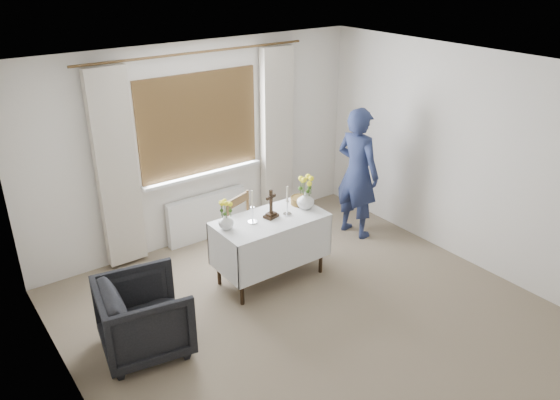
{
  "coord_description": "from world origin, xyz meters",
  "views": [
    {
      "loc": [
        -2.96,
        -3.24,
        3.43
      ],
      "look_at": [
        0.08,
        0.93,
        1.06
      ],
      "focal_mm": 35.0,
      "sensor_mm": 36.0,
      "label": 1
    }
  ],
  "objects_px": {
    "wooden_chair": "(251,236)",
    "flower_vase_right": "(306,200)",
    "altar_table": "(271,249)",
    "armchair": "(144,317)",
    "flower_vase_left": "(226,221)",
    "wooden_cross": "(271,204)",
    "person": "(357,173)"
  },
  "relations": [
    {
      "from": "wooden_chair",
      "to": "flower_vase_right",
      "type": "relative_size",
      "value": 4.46
    },
    {
      "from": "wooden_chair",
      "to": "person",
      "type": "distance_m",
      "value": 1.67
    },
    {
      "from": "person",
      "to": "altar_table",
      "type": "bearing_deg",
      "value": 90.85
    },
    {
      "from": "altar_table",
      "to": "armchair",
      "type": "distance_m",
      "value": 1.67
    },
    {
      "from": "wooden_chair",
      "to": "wooden_cross",
      "type": "height_order",
      "value": "wooden_cross"
    },
    {
      "from": "flower_vase_right",
      "to": "wooden_cross",
      "type": "bearing_deg",
      "value": 175.31
    },
    {
      "from": "flower_vase_left",
      "to": "flower_vase_right",
      "type": "bearing_deg",
      "value": -5.63
    },
    {
      "from": "armchair",
      "to": "wooden_cross",
      "type": "xyz_separation_m",
      "value": [
        1.67,
        0.33,
        0.56
      ]
    },
    {
      "from": "wooden_cross",
      "to": "flower_vase_left",
      "type": "height_order",
      "value": "wooden_cross"
    },
    {
      "from": "armchair",
      "to": "flower_vase_left",
      "type": "relative_size",
      "value": 4.64
    },
    {
      "from": "armchair",
      "to": "wooden_chair",
      "type": "bearing_deg",
      "value": -59.74
    },
    {
      "from": "altar_table",
      "to": "armchair",
      "type": "bearing_deg",
      "value": -169.29
    },
    {
      "from": "altar_table",
      "to": "person",
      "type": "bearing_deg",
      "value": 9.4
    },
    {
      "from": "altar_table",
      "to": "armchair",
      "type": "xyz_separation_m",
      "value": [
        -1.64,
        -0.31,
        -0.02
      ]
    },
    {
      "from": "altar_table",
      "to": "flower_vase_right",
      "type": "height_order",
      "value": "flower_vase_right"
    },
    {
      "from": "wooden_chair",
      "to": "person",
      "type": "bearing_deg",
      "value": -20.03
    },
    {
      "from": "altar_table",
      "to": "flower_vase_right",
      "type": "bearing_deg",
      "value": -2.02
    },
    {
      "from": "armchair",
      "to": "person",
      "type": "distance_m",
      "value": 3.26
    },
    {
      "from": "altar_table",
      "to": "flower_vase_right",
      "type": "relative_size",
      "value": 6.03
    },
    {
      "from": "altar_table",
      "to": "flower_vase_right",
      "type": "distance_m",
      "value": 0.68
    },
    {
      "from": "wooden_chair",
      "to": "flower_vase_right",
      "type": "bearing_deg",
      "value": -46.37
    },
    {
      "from": "altar_table",
      "to": "flower_vase_left",
      "type": "distance_m",
      "value": 0.7
    },
    {
      "from": "wooden_chair",
      "to": "flower_vase_left",
      "type": "height_order",
      "value": "flower_vase_left"
    },
    {
      "from": "armchair",
      "to": "flower_vase_left",
      "type": "bearing_deg",
      "value": -60.98
    },
    {
      "from": "armchair",
      "to": "wooden_cross",
      "type": "bearing_deg",
      "value": -68.81
    },
    {
      "from": "armchair",
      "to": "flower_vase_left",
      "type": "distance_m",
      "value": 1.29
    },
    {
      "from": "flower_vase_left",
      "to": "flower_vase_right",
      "type": "relative_size",
      "value": 0.83
    },
    {
      "from": "person",
      "to": "flower_vase_left",
      "type": "distance_m",
      "value": 2.05
    },
    {
      "from": "person",
      "to": "wooden_cross",
      "type": "bearing_deg",
      "value": 90.25
    },
    {
      "from": "altar_table",
      "to": "armchair",
      "type": "height_order",
      "value": "altar_table"
    },
    {
      "from": "flower_vase_right",
      "to": "altar_table",
      "type": "bearing_deg",
      "value": 177.98
    },
    {
      "from": "armchair",
      "to": "flower_vase_right",
      "type": "distance_m",
      "value": 2.2
    }
  ]
}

